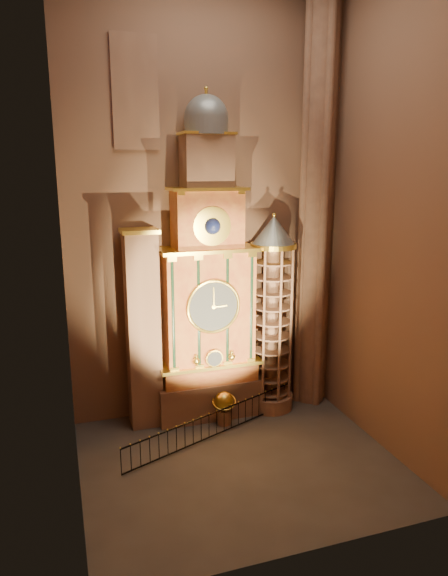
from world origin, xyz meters
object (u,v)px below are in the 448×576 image
object	(u,v)px
portrait_tower	(143,329)
iron_railing	(217,423)
astronomical_clock	(208,295)
stair_turret	(272,316)
celestial_globe	(224,405)

from	to	relation	value
portrait_tower	iron_railing	bearing A→B (deg)	-38.47
astronomical_clock	iron_railing	world-z (taller)	astronomical_clock
stair_turret	celestial_globe	bearing A→B (deg)	-160.09
celestial_globe	portrait_tower	bearing A→B (deg)	160.03
portrait_tower	stair_turret	xyz separation A→B (m)	(6.90, -0.28, 0.12)
portrait_tower	stair_turret	distance (m)	6.91
iron_railing	stair_turret	bearing A→B (deg)	29.80
portrait_tower	stair_turret	world-z (taller)	stair_turret
celestial_globe	astronomical_clock	bearing A→B (deg)	107.42
portrait_tower	astronomical_clock	bearing A→B (deg)	-0.29
astronomical_clock	iron_railing	xyz separation A→B (m)	(-0.30, -2.44, -5.98)
astronomical_clock	stair_turret	xyz separation A→B (m)	(3.50, -0.26, -1.41)
portrait_tower	stair_turret	size ratio (longest dim) A/B	0.94
astronomical_clock	portrait_tower	world-z (taller)	astronomical_clock
stair_turret	iron_railing	bearing A→B (deg)	-150.20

